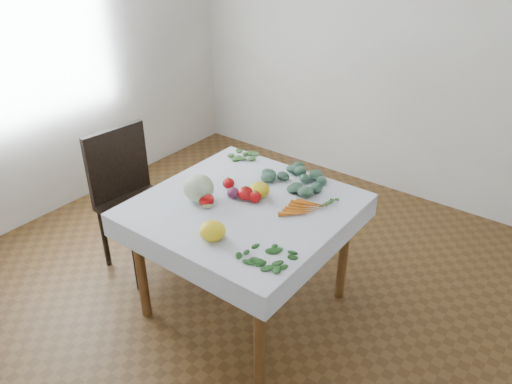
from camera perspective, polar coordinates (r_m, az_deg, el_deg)
ground at (r=3.29m, az=-1.22°, el=-12.68°), size 4.00×4.00×0.00m
back_wall at (r=4.27m, az=16.17°, el=16.88°), size 4.00×0.04×2.70m
left_wall at (r=4.09m, az=-24.86°, el=14.83°), size 0.04×4.00×2.70m
table at (r=2.89m, az=-1.35°, el=-3.09°), size 1.00×1.00×0.75m
tablecloth at (r=2.84m, az=-1.38°, el=-1.41°), size 1.12×1.12×0.01m
chair at (r=3.46m, az=-14.22°, el=0.08°), size 0.49×0.49×0.98m
cabbage at (r=2.86m, az=-6.57°, el=0.46°), size 0.21×0.21×0.16m
tomato_a at (r=2.99m, az=-3.15°, el=0.99°), size 0.07×0.07×0.06m
tomato_b at (r=2.86m, az=-1.19°, el=-0.17°), size 0.11×0.11×0.08m
tomato_c at (r=2.82m, az=-5.67°, el=-0.90°), size 0.10×0.10×0.08m
tomato_d at (r=2.84m, az=-0.15°, el=-0.54°), size 0.08×0.08×0.07m
heirloom_back at (r=2.89m, az=0.40°, el=0.26°), size 0.13×0.13×0.08m
heirloom_front at (r=2.53m, az=-4.99°, el=-4.43°), size 0.18×0.18×0.10m
onion_a at (r=2.87m, az=-6.41°, el=-0.46°), size 0.09×0.09×0.06m
onion_b at (r=2.88m, az=-2.61°, el=-0.11°), size 0.10×0.10×0.06m
tomatillo_cluster at (r=2.85m, az=-6.21°, el=-0.87°), size 0.15×0.10×0.04m
carrot_bunch at (r=2.79m, az=5.47°, el=-1.84°), size 0.19×0.26×0.03m
kale_bunch at (r=3.07m, az=4.73°, el=1.66°), size 0.40×0.30×0.05m
basil_bunch at (r=2.42m, az=1.32°, el=-7.38°), size 0.25×0.22×0.01m
dill_bunch at (r=3.36m, az=-1.10°, el=4.09°), size 0.19×0.18×0.02m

